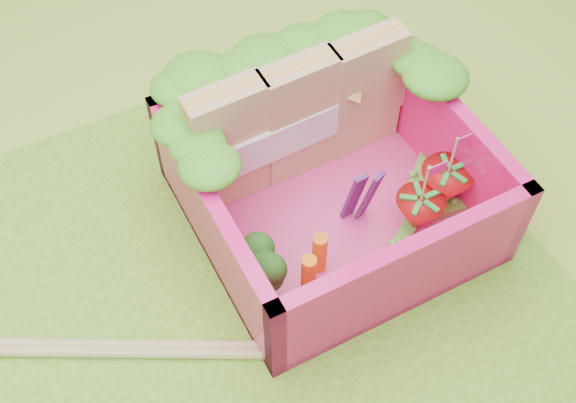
% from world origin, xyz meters
% --- Properties ---
extents(ground, '(14.00, 14.00, 0.00)m').
position_xyz_m(ground, '(0.00, 0.00, 0.00)').
color(ground, '#A2C938').
rests_on(ground, ground).
extents(placemat, '(2.60, 2.60, 0.03)m').
position_xyz_m(placemat, '(0.00, 0.00, 0.01)').
color(placemat, '#64A024').
rests_on(placemat, ground).
extents(bento_floor, '(1.30, 1.30, 0.05)m').
position_xyz_m(bento_floor, '(0.47, 0.14, 0.06)').
color(bento_floor, '#E13985').
rests_on(bento_floor, placemat).
extents(bento_box, '(1.30, 1.30, 0.55)m').
position_xyz_m(bento_box, '(0.47, 0.14, 0.31)').
color(bento_box, '#F0146F').
rests_on(bento_box, placemat).
extents(lettuce_ruffle, '(1.43, 0.77, 0.11)m').
position_xyz_m(lettuce_ruffle, '(0.47, 0.61, 0.64)').
color(lettuce_ruffle, '#268B19').
rests_on(lettuce_ruffle, bento_box).
extents(sandwich_stack, '(1.25, 0.22, 0.69)m').
position_xyz_m(sandwich_stack, '(0.47, 0.47, 0.42)').
color(sandwich_stack, tan).
rests_on(sandwich_stack, bento_floor).
extents(broccoli, '(0.31, 0.31, 0.27)m').
position_xyz_m(broccoli, '(-0.03, -0.12, 0.27)').
color(broccoli, '#71A44F').
rests_on(broccoli, bento_floor).
extents(carrot_sticks, '(0.18, 0.16, 0.28)m').
position_xyz_m(carrot_sticks, '(0.19, -0.19, 0.21)').
color(carrot_sticks, orange).
rests_on(carrot_sticks, bento_floor).
extents(purple_wedges, '(0.14, 0.07, 0.38)m').
position_xyz_m(purple_wedges, '(0.56, 0.01, 0.27)').
color(purple_wedges, '#541C63').
rests_on(purple_wedges, bento_floor).
extents(strawberry_left, '(0.23, 0.23, 0.47)m').
position_xyz_m(strawberry_left, '(0.77, -0.17, 0.20)').
color(strawberry_left, red).
rests_on(strawberry_left, bento_floor).
extents(strawberry_right, '(0.26, 0.26, 0.50)m').
position_xyz_m(strawberry_right, '(0.97, -0.10, 0.21)').
color(strawberry_right, red).
rests_on(strawberry_right, bento_floor).
extents(snap_peas, '(0.64, 0.55, 0.05)m').
position_xyz_m(snap_peas, '(0.86, -0.09, 0.11)').
color(snap_peas, '#5AA734').
rests_on(snap_peas, bento_floor).
extents(chopsticks, '(1.88, 1.03, 0.05)m').
position_xyz_m(chopsticks, '(-1.01, 0.07, 0.05)').
color(chopsticks, '#CEBB71').
rests_on(chopsticks, placemat).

